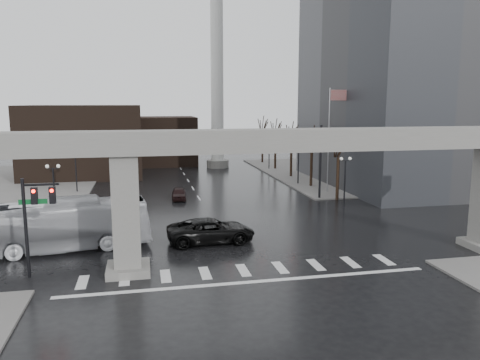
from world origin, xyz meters
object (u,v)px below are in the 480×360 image
(pickup_truck, at_px, (211,231))
(city_bus, at_px, (54,226))
(signal_mast_arm, at_px, (287,146))
(far_car, at_px, (179,194))

(pickup_truck, distance_m, city_bus, 11.09)
(signal_mast_arm, relative_size, far_car, 3.24)
(signal_mast_arm, bearing_deg, pickup_truck, -126.71)
(signal_mast_arm, height_order, far_car, signal_mast_arm)
(pickup_truck, relative_size, city_bus, 0.50)
(pickup_truck, distance_m, far_car, 16.45)
(signal_mast_arm, height_order, city_bus, signal_mast_arm)
(signal_mast_arm, distance_m, pickup_truck, 17.58)
(far_car, bearing_deg, signal_mast_arm, -10.17)
(far_car, bearing_deg, city_bus, -117.41)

